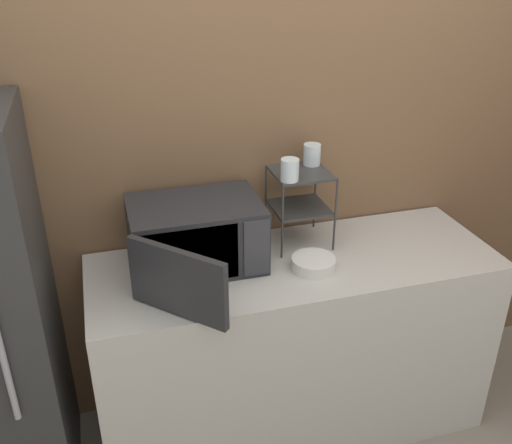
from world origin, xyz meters
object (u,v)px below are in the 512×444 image
object	(u,v)px
dish_rack	(300,192)
bowl	(313,263)
microwave	(195,237)
glass_back_right	(312,155)
glass_front_left	(290,170)

from	to	relation	value
dish_rack	bowl	size ratio (longest dim) A/B	1.84
microwave	dish_rack	bearing A→B (deg)	9.53
glass_back_right	glass_front_left	bearing A→B (deg)	-136.61
glass_front_left	bowl	world-z (taller)	glass_front_left
microwave	glass_front_left	world-z (taller)	glass_front_left
glass_front_left	glass_back_right	xyz separation A→B (m)	(0.16, 0.15, 0.00)
microwave	glass_back_right	world-z (taller)	glass_back_right
dish_rack	glass_front_left	size ratio (longest dim) A/B	3.64
dish_rack	glass_front_left	distance (m)	0.19
glass_back_right	microwave	bearing A→B (deg)	-165.03
glass_back_right	bowl	world-z (taller)	glass_back_right
dish_rack	glass_back_right	xyz separation A→B (m)	(0.08, 0.07, 0.15)
microwave	bowl	size ratio (longest dim) A/B	3.73
microwave	bowl	xyz separation A→B (m)	(0.48, -0.16, -0.12)
dish_rack	glass_back_right	bearing A→B (deg)	42.31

